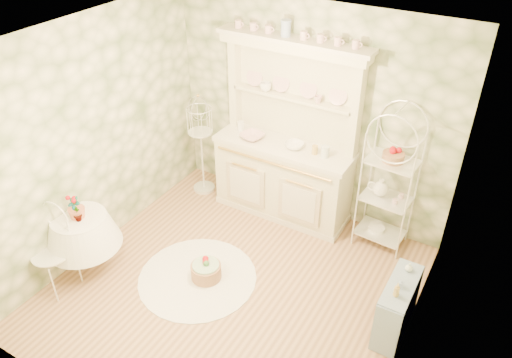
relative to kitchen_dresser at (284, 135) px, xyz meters
The scene contains 22 objects.
floor 1.91m from the kitchen_dresser, 82.50° to the right, with size 3.60×3.60×0.00m, color tan.
ceiling 2.18m from the kitchen_dresser, 82.50° to the right, with size 3.60×3.60×0.00m, color white.
wall_left 2.22m from the kitchen_dresser, 136.47° to the right, with size 3.60×3.60×0.00m, color beige.
wall_right 2.52m from the kitchen_dresser, 37.23° to the right, with size 3.60×3.60×0.00m, color beige.
wall_back 0.40m from the kitchen_dresser, 54.46° to the left, with size 3.60×3.60×0.00m, color beige.
wall_front 3.33m from the kitchen_dresser, 86.55° to the right, with size 3.60×3.60×0.00m, color beige.
kitchen_dresser is the anchor object (origin of this frame).
bakers_rack 1.34m from the kitchen_dresser, ahead, with size 0.59×0.42×1.91m, color white.
side_shelf 2.36m from the kitchen_dresser, 32.00° to the right, with size 0.28×0.76×0.65m, color #889FBF.
round_table 2.63m from the kitchen_dresser, 124.35° to the right, with size 0.58×0.58×0.64m, color white.
cafe_chair 2.96m from the kitchen_dresser, 121.12° to the right, with size 0.36×0.36×0.79m, color white.
birdcage_stand 1.26m from the kitchen_dresser, behind, with size 0.34×0.34×1.46m, color white.
floor_basket 1.85m from the kitchen_dresser, 95.35° to the right, with size 0.37×0.37×0.24m, color #AB7A56.
lace_rug 1.97m from the kitchen_dresser, 98.12° to the right, with size 1.33×1.33×0.01m, color white.
bowl_floral 0.43m from the kitchen_dresser, 169.18° to the right, with size 0.28×0.28×0.07m, color white.
bowl_white 0.20m from the kitchen_dresser, ahead, with size 0.23×0.23×0.07m, color white.
cup_left 0.60m from the kitchen_dresser, 156.71° to the left, with size 0.14×0.14×0.11m, color white.
cup_right 0.60m from the kitchen_dresser, 25.23° to the left, with size 0.09×0.09×0.09m, color white.
potted_geranium 2.52m from the kitchen_dresser, 123.02° to the right, with size 0.15×0.11×0.29m, color #3F7238.
bottle_amber 2.35m from the kitchen_dresser, 35.74° to the right, with size 0.06×0.06×0.15m, color tan.
bottle_blue 2.29m from the kitchen_dresser, 32.99° to the right, with size 0.04×0.04×0.10m, color #8EA4CE.
bottle_glass 2.17m from the kitchen_dresser, 27.23° to the right, with size 0.07×0.07×0.10m, color silver.
Camera 1 is at (2.19, -3.25, 4.02)m, focal length 35.00 mm.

